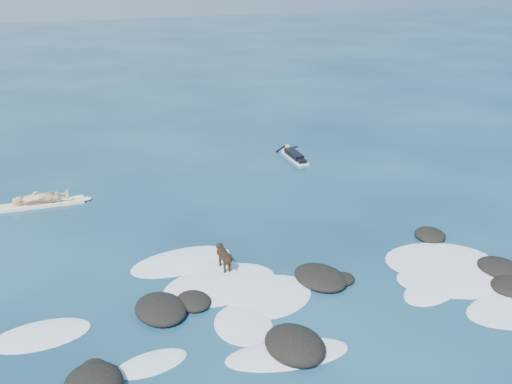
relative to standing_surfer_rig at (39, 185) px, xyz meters
name	(u,v)px	position (x,y,z in m)	size (l,w,h in m)	color
ground	(261,278)	(5.53, -7.73, -0.81)	(160.00, 160.00, 0.00)	#0A2642
reef_rocks	(288,318)	(5.36, -9.94, -0.70)	(13.35, 6.26, 0.55)	black
breaking_foam	(327,290)	(6.96, -9.00, -0.80)	(15.24, 7.80, 0.12)	white
standing_surfer_rig	(39,185)	(0.00, 0.00, 0.00)	(3.60, 0.76, 2.05)	#FAF3C8
paddling_surfer_rig	(294,155)	(10.88, 1.48, -0.66)	(1.12, 2.50, 0.43)	white
dog	(224,255)	(4.72, -6.90, -0.33)	(0.30, 1.14, 0.72)	black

